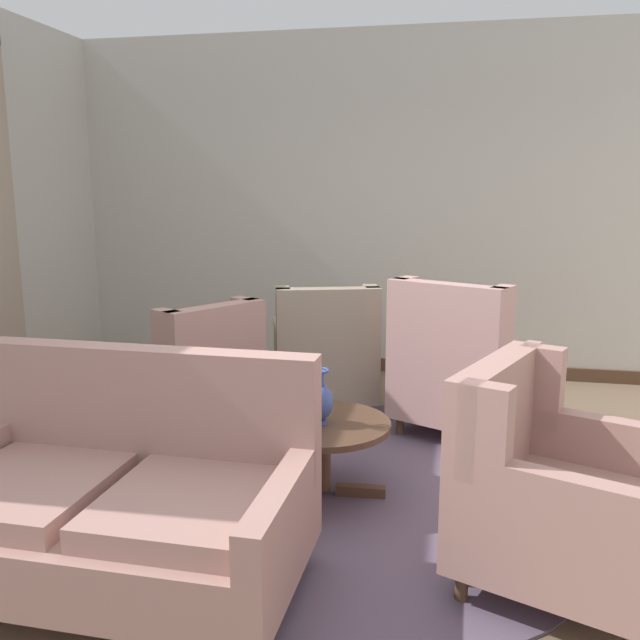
{
  "coord_description": "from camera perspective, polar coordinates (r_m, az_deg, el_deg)",
  "views": [
    {
      "loc": [
        0.68,
        -3.28,
        1.72
      ],
      "look_at": [
        -0.18,
        0.97,
        0.86
      ],
      "focal_mm": 37.91,
      "sensor_mm": 36.0,
      "label": 1
    }
  ],
  "objects": [
    {
      "name": "armchair_back_corner",
      "position": [
        4.77,
        -10.65,
        -4.89
      ],
      "size": [
        1.13,
        1.09,
        0.96
      ],
      "rotation": [
        0.0,
        0.0,
        4.15
      ],
      "color": "tan",
      "rests_on": "ground"
    },
    {
      "name": "baseboard_back",
      "position": [
        6.42,
        5.01,
        -3.77
      ],
      "size": [
        5.81,
        0.03,
        0.12
      ],
      "primitive_type": "cube",
      "color": "#4C3323",
      "rests_on": "ground"
    },
    {
      "name": "porcelain_vase",
      "position": [
        3.7,
        -0.04,
        -6.82
      ],
      "size": [
        0.15,
        0.15,
        0.31
      ],
      "color": "#384C93",
      "rests_on": "coffee_table"
    },
    {
      "name": "wall_back",
      "position": [
        6.26,
        5.3,
        9.56
      ],
      "size": [
        5.97,
        0.08,
        3.08
      ],
      "primitive_type": "cube",
      "color": "#BCB7AD",
      "rests_on": "ground"
    },
    {
      "name": "armchair_foreground_right",
      "position": [
        5.15,
        0.4,
        -3.15
      ],
      "size": [
        0.94,
        0.97,
        1.01
      ],
      "rotation": [
        0.0,
        0.0,
        3.44
      ],
      "color": "gray",
      "rests_on": "ground"
    },
    {
      "name": "area_rug",
      "position": [
        4.03,
        0.69,
        -13.94
      ],
      "size": [
        3.09,
        3.09,
        0.01
      ],
      "primitive_type": "cylinder",
      "color": "#5B4C60",
      "rests_on": "ground"
    },
    {
      "name": "coffee_table",
      "position": [
        3.81,
        0.18,
        -9.87
      ],
      "size": [
        0.77,
        0.77,
        0.44
      ],
      "color": "#4C3323",
      "rests_on": "ground"
    },
    {
      "name": "armchair_near_sideboard",
      "position": [
        4.76,
        11.63,
        -4.34
      ],
      "size": [
        1.07,
        1.09,
        1.11
      ],
      "rotation": [
        0.0,
        0.0,
        2.7
      ],
      "color": "tan",
      "rests_on": "ground"
    },
    {
      "name": "ground",
      "position": [
        3.76,
        -0.2,
        -15.93
      ],
      "size": [
        8.23,
        8.23,
        0.0
      ],
      "primitive_type": "plane",
      "color": "brown"
    },
    {
      "name": "armchair_far_left",
      "position": [
        3.16,
        19.34,
        -13.76
      ],
      "size": [
        1.12,
        1.11,
        0.97
      ],
      "rotation": [
        0.0,
        0.0,
        7.46
      ],
      "color": "tan",
      "rests_on": "ground"
    },
    {
      "name": "settee",
      "position": [
        3.12,
        -16.66,
        -14.31
      ],
      "size": [
        1.64,
        0.95,
        0.99
      ],
      "rotation": [
        0.0,
        0.0,
        -0.02
      ],
      "color": "tan",
      "rests_on": "ground"
    }
  ]
}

